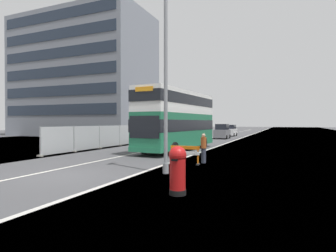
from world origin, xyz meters
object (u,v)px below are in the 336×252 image
(roadworks_barrier, at_px, (185,153))
(car_oncoming_near, at_px, (222,132))
(car_receding_mid, at_px, (230,131))
(lamppost_foreground, at_px, (166,79))
(red_pillar_postbox, at_px, (178,168))
(pedestrian_at_kerb, at_px, (204,148))
(double_decker_bus, at_px, (178,119))

(roadworks_barrier, height_order, car_oncoming_near, car_oncoming_near)
(car_oncoming_near, relative_size, car_receding_mid, 0.91)
(car_oncoming_near, xyz_separation_m, car_receding_mid, (-0.36, 8.20, -0.07))
(car_oncoming_near, bearing_deg, lamppost_foreground, -82.91)
(red_pillar_postbox, xyz_separation_m, pedestrian_at_kerb, (-1.23, 7.43, -0.01))
(pedestrian_at_kerb, bearing_deg, car_oncoming_near, 99.83)
(lamppost_foreground, bearing_deg, red_pillar_postbox, -60.21)
(lamppost_foreground, height_order, red_pillar_postbox, lamppost_foreground)
(double_decker_bus, distance_m, lamppost_foreground, 11.01)
(double_decker_bus, bearing_deg, pedestrian_at_kerb, -56.77)
(red_pillar_postbox, height_order, car_receding_mid, car_receding_mid)
(double_decker_bus, bearing_deg, red_pillar_postbox, -68.70)
(double_decker_bus, xyz_separation_m, car_receding_mid, (-0.55, 26.81, -1.78))
(red_pillar_postbox, height_order, roadworks_barrier, red_pillar_postbox)
(lamppost_foreground, distance_m, car_oncoming_near, 29.36)
(lamppost_foreground, bearing_deg, pedestrian_at_kerb, 79.93)
(red_pillar_postbox, relative_size, roadworks_barrier, 0.95)
(roadworks_barrier, relative_size, car_receding_mid, 0.42)
(double_decker_bus, bearing_deg, car_oncoming_near, 90.61)
(roadworks_barrier, xyz_separation_m, car_receding_mid, (-3.80, 34.00, 0.26))
(car_receding_mid, bearing_deg, red_pillar_postbox, -81.72)
(lamppost_foreground, xyz_separation_m, roadworks_barrier, (-0.15, 3.13, -3.86))
(red_pillar_postbox, bearing_deg, roadworks_barrier, 107.81)
(double_decker_bus, height_order, car_receding_mid, double_decker_bus)
(red_pillar_postbox, height_order, pedestrian_at_kerb, pedestrian_at_kerb)
(car_oncoming_near, bearing_deg, double_decker_bus, -89.39)
(car_receding_mid, bearing_deg, roadworks_barrier, -83.62)
(double_decker_bus, height_order, lamppost_foreground, lamppost_foreground)
(lamppost_foreground, relative_size, car_oncoming_near, 2.51)
(roadworks_barrier, height_order, pedestrian_at_kerb, pedestrian_at_kerb)
(double_decker_bus, distance_m, car_oncoming_near, 18.70)
(car_receding_mid, bearing_deg, lamppost_foreground, -83.92)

